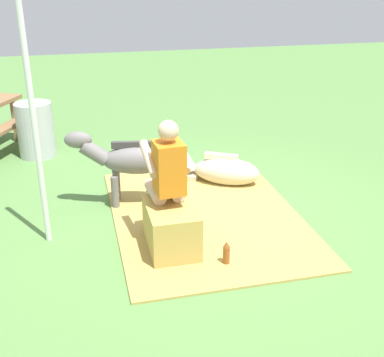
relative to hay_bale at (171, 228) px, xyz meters
The scene contains 9 objects.
ground_plane 0.92m from the hay_bale, 36.39° to the right, with size 24.00×24.00×0.00m, color #568442.
hay_patch 0.86m from the hay_bale, 40.18° to the right, with size 2.93×2.12×0.02m, color tan.
hay_bale is the anchor object (origin of this frame).
person_seated 0.54m from the hay_bale, ahead, with size 0.68×0.44×1.37m.
pony_standing 1.21m from the hay_bale, 12.85° to the left, with size 0.48×1.34×0.94m.
pony_lying 1.79m from the hay_bale, 32.47° to the right, with size 0.90×1.30×0.42m.
soda_bottle 0.63m from the hay_bale, 132.04° to the right, with size 0.07×0.07×0.26m.
water_barrel 3.50m from the hay_bale, 24.47° to the left, with size 0.55×0.55×0.83m, color #B2B2B7.
tent_pole_left 1.68m from the hay_bale, 68.25° to the left, with size 0.06×0.06×2.53m, color silver.
Camera 1 is at (-5.09, 1.37, 2.72)m, focal length 46.65 mm.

